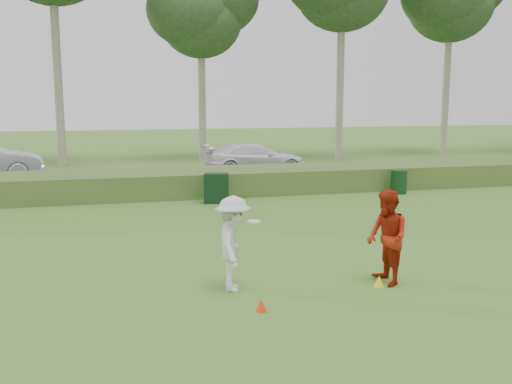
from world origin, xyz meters
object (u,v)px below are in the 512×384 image
object	(u,v)px
trash_bin	(399,182)
cone_yellow	(379,281)
utility_cabinet	(216,188)
cone_orange	(261,305)
player_white	(233,244)
player_red	(387,238)
car_right	(255,158)

from	to	relation	value
trash_bin	cone_yellow	bearing A→B (deg)	-120.28
utility_cabinet	cone_orange	bearing A→B (deg)	-82.27
player_white	player_red	distance (m)	3.02
cone_orange	player_red	bearing A→B (deg)	16.67
player_white	car_right	xyz separation A→B (m)	(4.69, 16.46, -0.14)
cone_orange	car_right	xyz separation A→B (m)	(4.47, 17.68, 0.66)
utility_cabinet	car_right	distance (m)	7.97
cone_orange	utility_cabinet	world-z (taller)	utility_cabinet
trash_bin	utility_cabinet	bearing A→B (deg)	-178.26
player_red	cone_yellow	distance (m)	0.86
player_red	utility_cabinet	size ratio (longest dim) A/B	1.78
player_white	cone_orange	xyz separation A→B (m)	(0.22, -1.22, -0.80)
cone_yellow	utility_cabinet	bearing A→B (deg)	98.07
player_white	cone_yellow	world-z (taller)	player_white
utility_cabinet	cone_yellow	bearing A→B (deg)	-67.69
player_red	trash_bin	bearing A→B (deg)	150.21
trash_bin	car_right	bearing A→B (deg)	119.03
utility_cabinet	car_right	world-z (taller)	car_right
cone_yellow	car_right	bearing A→B (deg)	83.61
player_white	cone_yellow	size ratio (longest dim) A/B	8.38
player_white	player_red	size ratio (longest dim) A/B	0.97
cone_orange	cone_yellow	distance (m)	2.66
cone_orange	utility_cabinet	distance (m)	10.50
player_red	car_right	distance (m)	16.94
player_white	cone_orange	world-z (taller)	player_white
cone_yellow	trash_bin	world-z (taller)	trash_bin
player_red	car_right	xyz separation A→B (m)	(1.70, 16.85, -0.16)
cone_orange	cone_yellow	world-z (taller)	cone_orange
utility_cabinet	trash_bin	xyz separation A→B (m)	(7.19, 0.22, -0.07)
cone_orange	car_right	bearing A→B (deg)	75.81
player_red	utility_cabinet	bearing A→B (deg)	-170.69
cone_yellow	utility_cabinet	size ratio (longest dim) A/B	0.21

